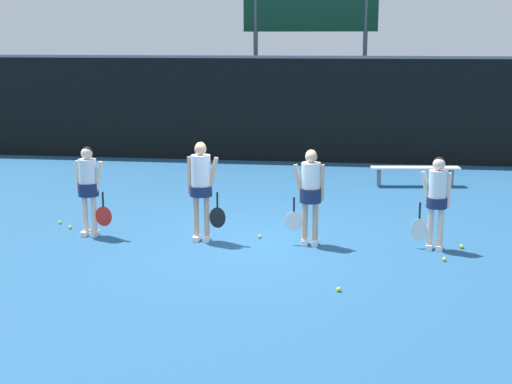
{
  "coord_description": "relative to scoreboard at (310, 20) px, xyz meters",
  "views": [
    {
      "loc": [
        1.68,
        -12.06,
        3.53
      ],
      "look_at": [
        -0.0,
        0.0,
        0.91
      ],
      "focal_mm": 50.0,
      "sensor_mm": 36.0,
      "label": 1
    }
  ],
  "objects": [
    {
      "name": "tennis_ball_5",
      "position": [
        2.96,
        -11.12,
        -4.07
      ],
      "size": [
        0.07,
        0.07,
        0.07
      ],
      "primitive_type": "sphere",
      "color": "#CCE033",
      "rests_on": "ground_plane"
    },
    {
      "name": "player_3",
      "position": [
        2.86,
        -10.44,
        -3.17
      ],
      "size": [
        0.63,
        0.35,
        1.6
      ],
      "rotation": [
        0.0,
        0.0,
        -0.18
      ],
      "color": "beige",
      "rests_on": "ground_plane"
    },
    {
      "name": "scoreboard",
      "position": [
        0.0,
        0.0,
        0.0
      ],
      "size": [
        4.13,
        0.15,
        5.22
      ],
      "color": "#515156",
      "rests_on": "ground_plane"
    },
    {
      "name": "bench_courtside",
      "position": [
        2.95,
        -4.99,
        -3.69
      ],
      "size": [
        2.18,
        0.63,
        0.47
      ],
      "rotation": [
        0.0,
        0.0,
        0.13
      ],
      "color": "silver",
      "rests_on": "ground_plane"
    },
    {
      "name": "player_2",
      "position": [
        0.72,
        -10.44,
        -3.11
      ],
      "size": [
        0.67,
        0.38,
        1.68
      ],
      "rotation": [
        0.0,
        0.0,
        0.03
      ],
      "color": "tan",
      "rests_on": "ground_plane"
    },
    {
      "name": "fence_windscreen",
      "position": [
        -0.23,
        -1.84,
        -2.55
      ],
      "size": [
        60.0,
        0.08,
        3.07
      ],
      "color": "black",
      "rests_on": "ground_plane"
    },
    {
      "name": "tennis_ball_2",
      "position": [
        -0.2,
        -10.17,
        -4.07
      ],
      "size": [
        0.06,
        0.06,
        0.06
      ],
      "primitive_type": "sphere",
      "color": "#CCE033",
      "rests_on": "ground_plane"
    },
    {
      "name": "tennis_ball_0",
      "position": [
        -3.85,
        -10.03,
        -4.07
      ],
      "size": [
        0.07,
        0.07,
        0.07
      ],
      "primitive_type": "sphere",
      "color": "#CCE033",
      "rests_on": "ground_plane"
    },
    {
      "name": "tennis_ball_3",
      "position": [
        3.34,
        -10.34,
        -4.07
      ],
      "size": [
        0.07,
        0.07,
        0.07
      ],
      "primitive_type": "sphere",
      "color": "#CCE033",
      "rests_on": "ground_plane"
    },
    {
      "name": "player_1",
      "position": [
        -1.2,
        -10.46,
        -3.04
      ],
      "size": [
        0.68,
        0.39,
        1.78
      ],
      "rotation": [
        0.0,
        0.0,
        0.04
      ],
      "color": "tan",
      "rests_on": "ground_plane"
    },
    {
      "name": "tennis_ball_4",
      "position": [
        1.29,
        -12.79,
        -4.07
      ],
      "size": [
        0.07,
        0.07,
        0.07
      ],
      "primitive_type": "sphere",
      "color": "#CCE033",
      "rests_on": "ground_plane"
    },
    {
      "name": "tennis_ball_1",
      "position": [
        -4.2,
        -9.71,
        -4.07
      ],
      "size": [
        0.06,
        0.06,
        0.06
      ],
      "primitive_type": "sphere",
      "color": "#CCE033",
      "rests_on": "ground_plane"
    },
    {
      "name": "player_0",
      "position": [
        -3.3,
        -10.42,
        -3.14
      ],
      "size": [
        0.66,
        0.37,
        1.65
      ],
      "rotation": [
        0.0,
        0.0,
        -0.06
      ],
      "color": "beige",
      "rests_on": "ground_plane"
    },
    {
      "name": "ground_plane",
      "position": [
        -0.23,
        -10.44,
        -4.1
      ],
      "size": [
        140.0,
        140.0,
        0.0
      ],
      "primitive_type": "plane",
      "color": "#235684"
    }
  ]
}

